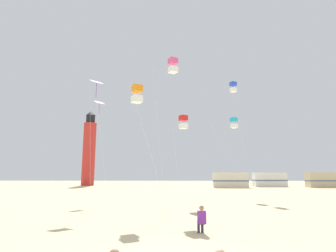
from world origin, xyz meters
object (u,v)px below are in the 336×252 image
object	(u,v)px
kite_flyer_standing	(201,219)
kite_diamond_violet	(96,87)
kite_box_rainbow	(173,66)
rv_van_white	(269,180)
rv_van_tan	(324,180)
kite_box_blue	(233,87)
kite_box_cyan	(234,123)
kite_diamond_magenta	(100,106)
lighthouse_distant	(89,150)
kite_box_orange	(137,94)
rv_van_cream	(230,180)
kite_box_scarlet	(183,122)

from	to	relation	value
kite_flyer_standing	kite_diamond_violet	size ratio (longest dim) A/B	0.12
kite_box_rainbow	kite_diamond_violet	xyz separation A→B (m)	(-5.80, -0.36, -1.76)
rv_van_white	rv_van_tan	size ratio (longest dim) A/B	1.02
kite_box_blue	kite_box_cyan	world-z (taller)	kite_box_blue
kite_diamond_magenta	lighthouse_distant	size ratio (longest dim) A/B	0.57
kite_box_cyan	rv_van_white	xyz separation A→B (m)	(12.43, 27.57, -6.50)
kite_box_blue	kite_box_cyan	size ratio (longest dim) A/B	1.51
kite_diamond_violet	lighthouse_distant	size ratio (longest dim) A/B	0.57
kite_flyer_standing	kite_box_orange	world-z (taller)	kite_box_orange
kite_box_orange	kite_diamond_violet	distance (m)	4.78
kite_box_rainbow	kite_box_cyan	bearing A→B (deg)	54.94
kite_box_orange	kite_diamond_violet	bearing A→B (deg)	140.79
kite_diamond_violet	rv_van_cream	world-z (taller)	kite_diamond_violet
kite_box_blue	rv_van_white	bearing A→B (deg)	65.49
rv_van_white	kite_box_rainbow	bearing A→B (deg)	-120.57
kite_diamond_magenta	lighthouse_distant	xyz separation A→B (m)	(-12.11, 35.30, -1.23)
kite_flyer_standing	kite_diamond_violet	xyz separation A→B (m)	(-7.06, 7.76, 8.34)
kite_box_scarlet	rv_van_cream	world-z (taller)	kite_box_scarlet
kite_box_blue	lighthouse_distant	xyz separation A→B (m)	(-26.18, 31.30, -4.36)
kite_diamond_magenta	kite_box_orange	distance (m)	10.76
rv_van_tan	kite_box_scarlet	bearing A→B (deg)	-131.59
kite_diamond_magenta	kite_flyer_standing	bearing A→B (deg)	-58.89
kite_box_blue	rv_van_white	xyz separation A→B (m)	(12.14, 26.61, -10.80)
kite_box_rainbow	rv_van_white	xyz separation A→B (m)	(18.87, 36.74, -9.32)
kite_box_orange	kite_box_rainbow	bearing A→B (deg)	54.97
kite_box_blue	kite_flyer_standing	bearing A→B (deg)	-106.70
kite_box_rainbow	kite_box_orange	distance (m)	5.09
lighthouse_distant	rv_van_tan	size ratio (longest dim) A/B	2.61
kite_box_blue	kite_box_orange	bearing A→B (deg)	-123.97
rv_van_cream	kite_box_cyan	bearing A→B (deg)	-95.35
kite_box_rainbow	rv_van_tan	bearing A→B (deg)	50.14
kite_flyer_standing	kite_box_rainbow	bearing A→B (deg)	-86.96
kite_box_scarlet	lighthouse_distant	bearing A→B (deg)	117.82
kite_box_scarlet	lighthouse_distant	world-z (taller)	lighthouse_distant
kite_box_orange	rv_van_white	world-z (taller)	kite_box_orange
kite_box_rainbow	kite_flyer_standing	bearing A→B (deg)	-81.16
kite_box_cyan	rv_van_tan	size ratio (longest dim) A/B	1.32
kite_diamond_magenta	kite_box_blue	size ratio (longest dim) A/B	0.75
kite_box_rainbow	rv_van_cream	size ratio (longest dim) A/B	1.72
kite_box_scarlet	kite_box_blue	bearing A→B (deg)	50.46
kite_diamond_violet	rv_van_cream	distance (m)	37.45
kite_box_scarlet	kite_box_rainbow	size ratio (longest dim) A/B	0.66
kite_box_scarlet	kite_diamond_magenta	distance (m)	9.03
kite_box_rainbow	kite_diamond_violet	bearing A→B (deg)	-176.45
kite_box_scarlet	kite_box_orange	xyz separation A→B (m)	(-3.11, -6.22, 0.66)
rv_van_cream	rv_van_white	size ratio (longest dim) A/B	1.00
kite_box_blue	rv_van_white	world-z (taller)	kite_box_blue
kite_box_cyan	rv_van_tan	distance (m)	33.41
kite_box_cyan	kite_box_orange	bearing A→B (deg)	-125.05
rv_van_white	rv_van_tan	distance (m)	9.76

